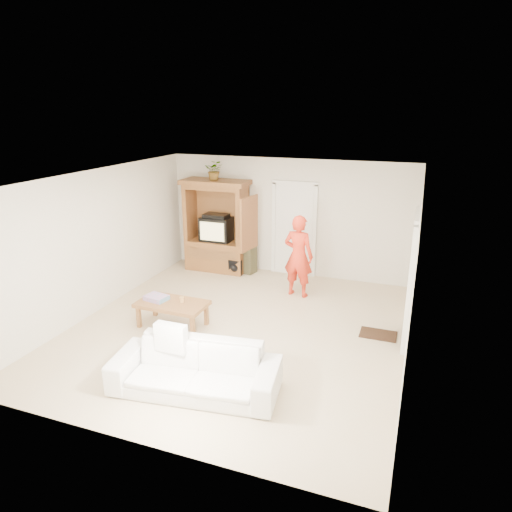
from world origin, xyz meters
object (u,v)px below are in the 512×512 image
(coffee_table, at_px, (172,305))
(sofa, at_px, (195,369))
(armoire, at_px, (218,232))
(man, at_px, (298,256))

(coffee_table, bearing_deg, sofa, -50.67)
(armoire, relative_size, sofa, 0.94)
(armoire, distance_m, coffee_table, 3.03)
(sofa, xyz_separation_m, coffee_table, (-1.25, 1.57, 0.06))
(man, relative_size, coffee_table, 1.38)
(armoire, relative_size, man, 1.26)
(coffee_table, bearing_deg, man, 51.95)
(armoire, xyz_separation_m, sofa, (1.72, -4.52, -0.58))
(man, distance_m, coffee_table, 2.71)
(man, bearing_deg, coffee_table, 59.22)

